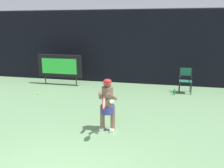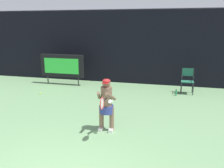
# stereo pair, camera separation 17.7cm
# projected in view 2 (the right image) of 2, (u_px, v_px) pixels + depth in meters

# --- Properties ---
(backdrop_screen) EXTENTS (18.00, 0.12, 3.66)m
(backdrop_screen) POSITION_uv_depth(u_px,v_px,m) (130.00, 47.00, 11.72)
(backdrop_screen) COLOR black
(backdrop_screen) RESTS_ON ground
(scoreboard) EXTENTS (2.20, 0.21, 1.50)m
(scoreboard) POSITION_uv_depth(u_px,v_px,m) (62.00, 66.00, 11.61)
(scoreboard) COLOR black
(scoreboard) RESTS_ON ground
(umpire_chair) EXTENTS (0.52, 0.44, 1.08)m
(umpire_chair) POSITION_uv_depth(u_px,v_px,m) (187.00, 79.00, 10.17)
(umpire_chair) COLOR black
(umpire_chair) RESTS_ON ground
(water_bottle) EXTENTS (0.07, 0.07, 0.27)m
(water_bottle) POSITION_uv_depth(u_px,v_px,m) (176.00, 93.00, 9.96)
(water_bottle) COLOR #2A9054
(water_bottle) RESTS_ON ground
(tennis_player) EXTENTS (0.53, 0.61, 1.49)m
(tennis_player) POSITION_uv_depth(u_px,v_px,m) (106.00, 103.00, 6.48)
(tennis_player) COLOR white
(tennis_player) RESTS_ON ground
(tennis_racket) EXTENTS (0.03, 0.60, 0.31)m
(tennis_racket) POSITION_uv_depth(u_px,v_px,m) (102.00, 103.00, 5.82)
(tennis_racket) COLOR black
(tennis_ball_loose) EXTENTS (0.07, 0.07, 0.07)m
(tennis_ball_loose) POSITION_uv_depth(u_px,v_px,m) (40.00, 93.00, 10.18)
(tennis_ball_loose) COLOR #CCDB3D
(tennis_ball_loose) RESTS_ON ground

